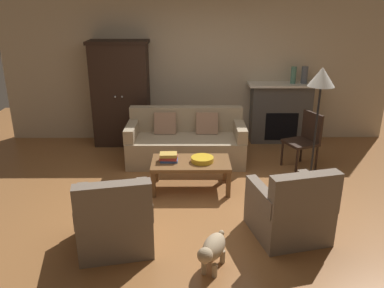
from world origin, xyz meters
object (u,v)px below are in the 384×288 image
armoire (121,94)px  side_chair_wooden (305,137)px  armchair_near_right (290,211)px  dog (213,249)px  book_stack (169,157)px  floor_lamp (321,84)px  fruit_bowl (202,159)px  mantel_vase_jade (293,75)px  couch (186,143)px  mantel_vase_slate (304,75)px  coffee_table (191,165)px  fireplace (280,112)px  armchair_near_left (115,221)px

armoire → side_chair_wooden: 3.32m
armchair_near_right → dog: 1.09m
book_stack → floor_lamp: bearing=3.8°
floor_lamp → armoire: bearing=149.3°
fruit_bowl → floor_lamp: (1.59, 0.16, 1.03)m
book_stack → mantel_vase_jade: (2.18, 1.99, 0.79)m
couch → side_chair_wooden: (1.89, -0.29, 0.19)m
book_stack → mantel_vase_slate: size_ratio=0.82×
coffee_table → mantel_vase_slate: size_ratio=3.60×
mantel_vase_jade → side_chair_wooden: 1.45m
floor_lamp → book_stack: bearing=-176.2°
armchair_near_right → side_chair_wooden: side_chair_wooden is taller
couch → fruit_bowl: couch is taller
book_stack → side_chair_wooden: (2.13, 0.75, 0.03)m
fruit_bowl → side_chair_wooden: 1.83m
fireplace → mantel_vase_slate: (0.38, -0.02, 0.70)m
mantel_vase_slate → armchair_near_right: 3.47m
mantel_vase_slate → side_chair_wooden: 1.47m
coffee_table → mantel_vase_slate: mantel_vase_slate is taller
armchair_near_left → floor_lamp: bearing=30.9°
book_stack → dog: size_ratio=0.47×
dog → armoire: bearing=111.4°
armoire → couch: (1.19, -0.89, -0.63)m
armoire → fruit_bowl: size_ratio=5.98×
fruit_bowl → mantel_vase_slate: (1.91, 2.01, 0.82)m
armoire → armchair_near_right: 3.98m
coffee_table → floor_lamp: 2.08m
fireplace → armchair_near_left: fireplace is taller
armoire → couch: size_ratio=0.98×
coffee_table → armchair_near_right: size_ratio=1.19×
armoire → dog: armoire is taller
armchair_near_left → armchair_near_right: same height
book_stack → mantel_vase_slate: bearing=39.9°
mantel_vase_slate → dog: mantel_vase_slate is taller
mantel_vase_jade → armchair_near_right: size_ratio=0.33×
book_stack → mantel_vase_slate: mantel_vase_slate is taller
fireplace → armoire: armoire is taller
armchair_near_left → floor_lamp: size_ratio=0.53×
fireplace → armoire: 2.98m
coffee_table → mantel_vase_jade: 2.88m
fireplace → mantel_vase_jade: mantel_vase_jade is taller
fireplace → fruit_bowl: 2.54m
fireplace → side_chair_wooden: 1.26m
coffee_table → side_chair_wooden: 1.97m
side_chair_wooden → mantel_vase_slate: bearing=78.4°
mantel_vase_jade → armchair_near_left: mantel_vase_jade is taller
floor_lamp → fruit_bowl: bearing=-174.4°
armoire → mantel_vase_jade: size_ratio=6.25×
book_stack → mantel_vase_slate: (2.38, 1.99, 0.79)m
couch → fruit_bowl: (0.24, -1.06, 0.14)m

